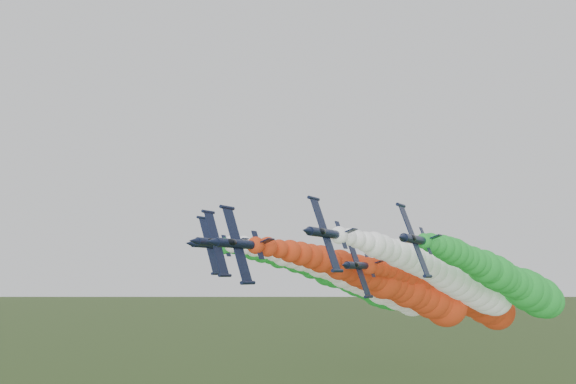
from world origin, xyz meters
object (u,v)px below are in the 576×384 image
jet_outer_left (352,281)px  jet_trail (466,298)px  jet_inner_right (460,282)px  jet_lead (405,289)px  jet_outer_right (516,284)px  jet_inner_left (371,283)px

jet_outer_left → jet_trail: 27.92m
jet_trail → jet_inner_right: bearing=-80.0°
jet_lead → jet_trail: bearing=77.8°
jet_outer_left → jet_outer_right: (39.27, -1.86, -0.49)m
jet_lead → jet_outer_left: size_ratio=1.01×
jet_inner_right → jet_trail: (-3.32, 18.71, -4.21)m
jet_inner_left → jet_outer_right: (30.45, 7.29, -0.17)m
jet_inner_left → jet_inner_right: 20.51m
jet_inner_right → jet_outer_left: 30.79m
jet_inner_left → jet_inner_right: bearing=-0.8°
jet_lead → jet_trail: (5.92, 27.40, -2.66)m
jet_inner_right → jet_trail: size_ratio=0.99×
jet_inner_right → jet_outer_left: size_ratio=1.00×
jet_inner_right → jet_trail: 19.46m
jet_inner_left → jet_outer_right: bearing=13.5°
jet_inner_left → jet_outer_left: jet_outer_left is taller
jet_outer_left → jet_inner_left: bearing=-46.0°
jet_outer_right → jet_outer_left: bearing=177.3°
jet_outer_right → jet_trail: (-13.27, 11.16, -3.61)m
jet_inner_right → jet_outer_right: jet_inner_right is taller
jet_inner_left → jet_outer_left: (-8.82, 9.14, 0.32)m
jet_outer_left → jet_lead: bearing=-42.0°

